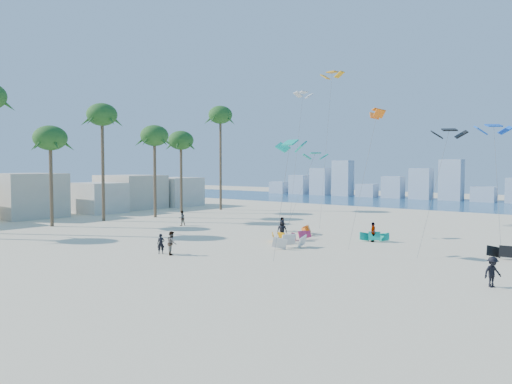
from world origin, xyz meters
The scene contains 10 objects.
ground centered at (0.00, 0.00, 0.00)m, with size 220.00×220.00×0.00m, color beige.
ocean centered at (0.00, 72.00, 0.01)m, with size 220.00×220.00×0.00m, color navy.
kitesurfer_near centered at (1.84, 5.37, 0.79)m, with size 0.58×0.38×1.59m, color black.
kitesurfer_mid centered at (2.87, 5.61, 0.92)m, with size 0.90×0.70×1.85m, color gray.
kitesurfers_far centered at (8.83, 17.65, 0.87)m, with size 36.28×13.57×1.93m.
grounded_kites centered at (10.86, 18.03, 0.45)m, with size 21.26×11.16×1.05m.
flying_kites centered at (14.21, 23.14, 10.95)m, with size 35.19×23.97×18.06m.
palm_row centered at (-21.80, 16.16, 12.12)m, with size 8.10×44.80×16.57m.
beachfront_buildings centered at (-33.69, 20.82, 2.67)m, with size 11.50×43.00×6.00m.
distant_skyline centered at (-1.19, 82.00, 3.09)m, with size 85.00×3.00×8.40m.
Camera 1 is at (31.17, -19.30, 6.87)m, focal length 33.62 mm.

